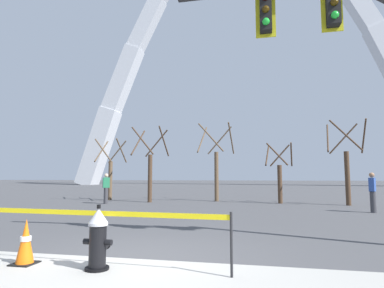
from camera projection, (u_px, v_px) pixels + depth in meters
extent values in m
plane|color=#474749|center=(138.00, 259.00, 5.58)|extent=(240.00, 240.00, 0.00)
cylinder|color=black|center=(97.00, 269.00, 4.93)|extent=(0.36, 0.36, 0.05)
cylinder|color=black|center=(98.00, 246.00, 4.97)|extent=(0.26, 0.26, 0.62)
cylinder|color=#B7B7BC|center=(98.00, 224.00, 5.00)|extent=(0.30, 0.30, 0.04)
cone|color=#B7B7BC|center=(99.00, 216.00, 5.01)|extent=(0.30, 0.30, 0.22)
cylinder|color=black|center=(99.00, 206.00, 5.03)|extent=(0.06, 0.06, 0.06)
cylinder|color=black|center=(87.00, 241.00, 5.01)|extent=(0.10, 0.09, 0.09)
cylinder|color=black|center=(109.00, 242.00, 4.93)|extent=(0.10, 0.09, 0.09)
cylinder|color=black|center=(104.00, 245.00, 5.16)|extent=(0.13, 0.14, 0.13)
cylinder|color=black|center=(106.00, 244.00, 5.23)|extent=(0.15, 0.03, 0.15)
cylinder|color=#232326|center=(231.00, 245.00, 4.60)|extent=(0.04, 0.04, 0.92)
cube|color=yellow|center=(93.00, 213.00, 5.21)|extent=(4.45, 0.23, 0.08)
cube|color=black|center=(25.00, 264.00, 5.25)|extent=(0.36, 0.36, 0.03)
cone|color=orange|center=(26.00, 241.00, 5.28)|extent=(0.28, 0.28, 0.70)
cylinder|color=white|center=(26.00, 239.00, 5.29)|extent=(0.17, 0.17, 0.08)
cylinder|color=#232326|center=(382.00, 0.00, 6.69)|extent=(1.11, 0.08, 0.81)
cube|color=black|center=(333.00, 5.00, 6.88)|extent=(0.26, 0.24, 0.90)
cube|color=gold|center=(332.00, 9.00, 7.02)|extent=(0.44, 0.03, 1.04)
sphere|color=#392706|center=(334.00, 2.00, 6.75)|extent=(0.16, 0.16, 0.16)
sphere|color=green|center=(335.00, 15.00, 6.73)|extent=(0.16, 0.16, 0.16)
cube|color=black|center=(266.00, 12.00, 7.17)|extent=(0.26, 0.24, 0.90)
cube|color=gold|center=(265.00, 15.00, 7.31)|extent=(0.44, 0.03, 1.04)
sphere|color=#392706|center=(266.00, 9.00, 7.04)|extent=(0.16, 0.16, 0.16)
sphere|color=green|center=(266.00, 22.00, 7.01)|extent=(0.16, 0.16, 0.16)
cube|color=silver|center=(99.00, 147.00, 58.36)|extent=(7.44, 3.16, 14.48)
cube|color=silver|center=(123.00, 80.00, 58.69)|extent=(7.12, 2.88, 12.31)
cube|color=silver|center=(147.00, 24.00, 58.79)|extent=(6.79, 2.60, 10.17)
cube|color=silver|center=(357.00, 3.00, 51.49)|extent=(6.79, 2.60, 10.17)
cylinder|color=brown|center=(110.00, 181.00, 19.88)|extent=(0.24, 0.24, 2.37)
cylinder|color=brown|center=(101.00, 151.00, 20.35)|extent=(0.33, 1.28, 1.42)
cylinder|color=brown|center=(122.00, 151.00, 19.84)|extent=(0.21, 1.29, 1.42)
cylinder|color=brown|center=(117.00, 152.00, 20.76)|extent=(1.29, 0.21, 1.42)
cylinder|color=brown|center=(103.00, 150.00, 19.40)|extent=(1.28, 0.36, 1.42)
cylinder|color=#473323|center=(150.00, 178.00, 18.21)|extent=(0.24, 0.24, 2.67)
cylinder|color=#473323|center=(138.00, 143.00, 18.75)|extent=(0.36, 1.43, 1.60)
cylinder|color=#473323|center=(164.00, 141.00, 18.17)|extent=(0.22, 1.45, 1.60)
cylinder|color=#473323|center=(156.00, 143.00, 19.21)|extent=(1.45, 0.22, 1.60)
cylinder|color=#473323|center=(142.00, 140.00, 17.67)|extent=(1.43, 0.39, 1.60)
cylinder|color=brown|center=(217.00, 176.00, 19.01)|extent=(0.24, 0.24, 2.88)
cylinder|color=brown|center=(202.00, 140.00, 19.59)|extent=(0.38, 1.54, 1.72)
cylinder|color=brown|center=(231.00, 138.00, 18.97)|extent=(0.23, 1.56, 1.72)
cylinder|color=brown|center=(220.00, 140.00, 20.09)|extent=(1.56, 0.23, 1.72)
cylinder|color=brown|center=(211.00, 137.00, 18.43)|extent=(1.54, 0.42, 1.72)
cylinder|color=#473323|center=(280.00, 184.00, 17.43)|extent=(0.24, 0.24, 2.05)
cylinder|color=#473323|center=(267.00, 155.00, 17.84)|extent=(0.30, 1.12, 1.24)
cylinder|color=#473323|center=(291.00, 155.00, 17.40)|extent=(0.19, 1.13, 1.24)
cylinder|color=#473323|center=(280.00, 156.00, 18.20)|extent=(1.13, 0.19, 1.24)
cylinder|color=#473323|center=(277.00, 154.00, 17.02)|extent=(1.12, 0.32, 1.24)
cylinder|color=#473323|center=(347.00, 178.00, 16.20)|extent=(0.24, 0.24, 2.69)
cylinder|color=#473323|center=(328.00, 138.00, 16.74)|extent=(0.37, 1.45, 1.61)
cylinder|color=#473323|center=(364.00, 136.00, 16.16)|extent=(0.23, 1.46, 1.61)
cylinder|color=#473323|center=(343.00, 139.00, 17.21)|extent=(1.46, 0.23, 1.61)
cylinder|color=#473323|center=(346.00, 135.00, 15.66)|extent=(1.44, 0.40, 1.61)
cylinder|color=#38383D|center=(106.00, 196.00, 17.09)|extent=(0.22, 0.22, 0.84)
cube|color=#23754C|center=(106.00, 183.00, 17.16)|extent=(0.39, 0.36, 0.54)
sphere|color=beige|center=(106.00, 175.00, 17.20)|extent=(0.20, 0.20, 0.20)
cylinder|color=#38383D|center=(373.00, 202.00, 12.86)|extent=(0.22, 0.22, 0.84)
cube|color=#2D4C99|center=(372.00, 185.00, 12.93)|extent=(0.34, 0.39, 0.54)
sphere|color=#936B4C|center=(372.00, 175.00, 12.96)|extent=(0.20, 0.20, 0.20)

